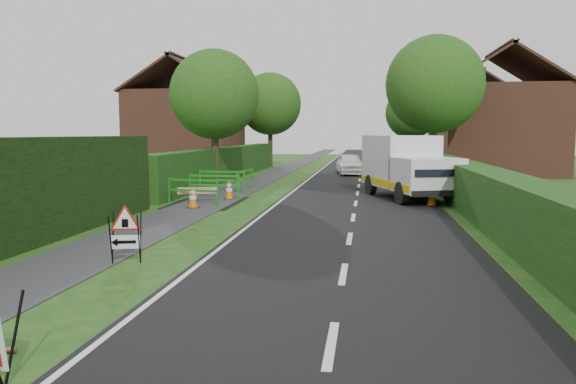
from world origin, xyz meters
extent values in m
plane|color=#184914|center=(0.00, 0.00, 0.00)|extent=(120.00, 120.00, 0.00)
cube|color=black|center=(2.50, 35.00, 0.00)|extent=(6.00, 90.00, 0.02)
cube|color=#2D2D30|center=(-3.00, 35.00, 0.01)|extent=(2.00, 90.00, 0.02)
cube|color=#14380F|center=(-5.00, 22.00, 0.00)|extent=(1.00, 24.00, 1.80)
cube|color=#14380F|center=(6.50, 16.00, 0.00)|extent=(1.20, 50.00, 1.50)
cube|color=brown|center=(-10.00, 30.00, 2.75)|extent=(7.00, 7.00, 5.50)
cube|color=#331E19|center=(-11.75, 30.00, 6.59)|extent=(4.00, 7.40, 2.58)
cube|color=#331E19|center=(-8.25, 30.00, 6.59)|extent=(4.00, 7.40, 2.58)
cube|color=#331E19|center=(-10.00, 30.00, 7.69)|extent=(0.25, 7.40, 0.18)
cube|color=brown|center=(11.00, 28.00, 2.75)|extent=(7.00, 7.00, 5.50)
cube|color=#331E19|center=(9.25, 28.00, 6.59)|extent=(4.00, 7.40, 2.58)
cube|color=#331E19|center=(12.75, 28.00, 6.59)|extent=(4.00, 7.40, 2.58)
cube|color=#331E19|center=(11.00, 28.00, 7.69)|extent=(0.25, 7.40, 0.18)
cube|color=brown|center=(12.00, 42.00, 2.75)|extent=(7.00, 7.00, 5.50)
cube|color=#331E19|center=(10.25, 42.00, 6.59)|extent=(4.00, 7.40, 2.58)
cube|color=#331E19|center=(13.75, 42.00, 6.59)|extent=(4.00, 7.40, 2.58)
cube|color=#331E19|center=(12.00, 42.00, 7.69)|extent=(0.25, 7.40, 0.18)
cylinder|color=#2D2116|center=(-4.60, 18.00, 1.31)|extent=(0.36, 0.36, 2.62)
sphere|color=#173B0F|center=(-4.60, 18.00, 4.50)|extent=(4.40, 4.40, 4.40)
cylinder|color=#2D2116|center=(6.40, 22.00, 1.49)|extent=(0.36, 0.36, 2.97)
sphere|color=#173B0F|center=(6.40, 22.00, 5.18)|extent=(5.20, 5.20, 5.20)
cylinder|color=#2D2116|center=(-4.60, 34.00, 1.40)|extent=(0.36, 0.36, 2.80)
sphere|color=#173B0F|center=(-4.60, 34.00, 4.84)|extent=(4.80, 4.80, 4.80)
cylinder|color=#2D2116|center=(6.40, 38.00, 1.22)|extent=(0.36, 0.36, 2.45)
sphere|color=#173B0F|center=(6.40, 38.00, 4.23)|extent=(4.20, 4.20, 4.20)
cylinder|color=black|center=(-0.72, -3.92, 0.48)|extent=(0.09, 0.33, 0.92)
cylinder|color=black|center=(-2.04, 1.06, 0.52)|extent=(0.10, 0.31, 1.00)
cylinder|color=black|center=(-2.10, 1.30, 0.52)|extent=(0.10, 0.31, 1.00)
cylinder|color=black|center=(-1.52, 1.20, 0.52)|extent=(0.10, 0.31, 1.00)
cylinder|color=black|center=(-1.58, 1.44, 0.52)|extent=(0.10, 0.31, 1.00)
cube|color=white|center=(-1.81, 1.23, 0.45)|extent=(0.54, 0.16, 0.27)
cube|color=black|center=(-1.80, 1.22, 0.45)|extent=(0.39, 0.11, 0.06)
cone|color=black|center=(-2.01, 1.16, 0.45)|extent=(0.16, 0.19, 0.16)
cube|color=black|center=(-1.80, 1.21, 0.83)|extent=(0.12, 0.04, 0.16)
cube|color=silver|center=(4.22, 14.25, 1.47)|extent=(3.11, 3.93, 2.05)
cube|color=silver|center=(5.04, 11.79, 1.07)|extent=(2.72, 2.77, 1.25)
cube|color=black|center=(5.38, 10.78, 1.38)|extent=(1.85, 0.83, 0.58)
cube|color=yellow|center=(3.52, 12.97, 0.66)|extent=(1.70, 4.99, 0.26)
cube|color=yellow|center=(5.55, 13.65, 0.66)|extent=(1.70, 4.99, 0.26)
cube|color=black|center=(5.38, 10.79, 0.51)|extent=(2.02, 0.79, 0.21)
cylinder|color=black|center=(4.15, 11.43, 0.43)|extent=(0.51, 0.89, 0.85)
cylinder|color=black|center=(5.97, 12.04, 0.43)|extent=(0.51, 0.89, 0.85)
cylinder|color=black|center=(3.06, 14.68, 0.43)|extent=(0.51, 0.89, 0.85)
cylinder|color=black|center=(4.88, 15.29, 0.43)|extent=(0.51, 0.89, 0.85)
cube|color=black|center=(5.20, 11.29, 0.02)|extent=(0.38, 0.38, 0.04)
cone|color=orange|center=(5.20, 11.29, 0.42)|extent=(0.32, 0.32, 0.75)
cylinder|color=white|center=(5.20, 11.29, 0.38)|extent=(0.25, 0.25, 0.14)
cylinder|color=white|center=(5.20, 11.29, 0.56)|extent=(0.17, 0.17, 0.10)
cube|color=black|center=(5.14, 14.16, 0.02)|extent=(0.38, 0.38, 0.04)
cone|color=orange|center=(5.14, 14.16, 0.42)|extent=(0.32, 0.32, 0.75)
cylinder|color=white|center=(5.14, 14.16, 0.38)|extent=(0.25, 0.25, 0.14)
cylinder|color=white|center=(5.14, 14.16, 0.56)|extent=(0.17, 0.17, 0.10)
cube|color=black|center=(5.36, 15.55, 0.02)|extent=(0.38, 0.38, 0.04)
cone|color=orange|center=(5.36, 15.55, 0.42)|extent=(0.32, 0.32, 0.75)
cylinder|color=white|center=(5.36, 15.55, 0.38)|extent=(0.25, 0.25, 0.14)
cylinder|color=white|center=(5.36, 15.55, 0.56)|extent=(0.17, 0.17, 0.10)
cube|color=black|center=(-3.06, 9.48, 0.02)|extent=(0.38, 0.38, 0.04)
cone|color=orange|center=(-3.06, 9.48, 0.42)|extent=(0.32, 0.32, 0.75)
cylinder|color=white|center=(-3.06, 9.48, 0.38)|extent=(0.25, 0.25, 0.14)
cylinder|color=white|center=(-3.06, 9.48, 0.56)|extent=(0.17, 0.17, 0.10)
cube|color=black|center=(-2.46, 12.23, 0.02)|extent=(0.38, 0.38, 0.04)
cone|color=orange|center=(-2.46, 12.23, 0.42)|extent=(0.32, 0.32, 0.75)
cylinder|color=white|center=(-2.46, 12.23, 0.38)|extent=(0.25, 0.25, 0.14)
cylinder|color=white|center=(-2.46, 12.23, 0.56)|extent=(0.17, 0.17, 0.10)
cube|color=#197B16|center=(-4.24, 10.37, 0.50)|extent=(0.06, 0.06, 1.00)
cube|color=#197B16|center=(-2.29, 9.92, 0.50)|extent=(0.06, 0.06, 1.00)
cube|color=#197B16|center=(-3.26, 10.14, 0.92)|extent=(1.96, 0.49, 0.08)
cube|color=#197B16|center=(-3.26, 10.14, 0.55)|extent=(1.96, 0.49, 0.08)
cube|color=#197B16|center=(-4.24, 10.37, 0.02)|extent=(0.14, 0.35, 0.04)
cube|color=#197B16|center=(-2.29, 9.92, 0.02)|extent=(0.14, 0.35, 0.04)
cube|color=#197B16|center=(-4.07, 12.27, 0.50)|extent=(0.05, 0.05, 1.00)
cube|color=#197B16|center=(-2.07, 12.26, 0.50)|extent=(0.05, 0.05, 1.00)
cube|color=#197B16|center=(-3.07, 12.26, 0.92)|extent=(2.00, 0.06, 0.08)
cube|color=#197B16|center=(-3.07, 12.26, 0.55)|extent=(2.00, 0.06, 0.08)
cube|color=#197B16|center=(-4.07, 12.27, 0.02)|extent=(0.06, 0.35, 0.04)
cube|color=#197B16|center=(-2.07, 12.26, 0.02)|extent=(0.06, 0.35, 0.04)
cube|color=#197B16|center=(-4.35, 14.56, 0.50)|extent=(0.05, 0.05, 1.00)
cube|color=#197B16|center=(-2.35, 14.48, 0.50)|extent=(0.05, 0.05, 1.00)
cube|color=#197B16|center=(-3.35, 14.52, 0.92)|extent=(2.00, 0.13, 0.08)
cube|color=#197B16|center=(-3.35, 14.52, 0.55)|extent=(2.00, 0.13, 0.08)
cube|color=#197B16|center=(-4.35, 14.56, 0.02)|extent=(0.07, 0.35, 0.04)
cube|color=#197B16|center=(-2.35, 14.48, 0.02)|extent=(0.07, 0.35, 0.04)
cube|color=#197B16|center=(-2.63, 14.30, 0.50)|extent=(0.06, 0.06, 1.00)
cube|color=#197B16|center=(-2.35, 16.28, 0.50)|extent=(0.06, 0.06, 1.00)
cube|color=#197B16|center=(-2.49, 15.29, 0.92)|extent=(0.33, 1.99, 0.08)
cube|color=#197B16|center=(-2.49, 15.29, 0.55)|extent=(0.33, 1.99, 0.08)
cube|color=#197B16|center=(-2.63, 14.30, 0.02)|extent=(0.35, 0.11, 0.04)
cube|color=#197B16|center=(-2.35, 16.28, 0.02)|extent=(0.35, 0.11, 0.04)
cube|color=red|center=(-3.40, 11.11, 0.00)|extent=(1.43, 0.52, 0.25)
cylinder|color=#BF7F4C|center=(-1.24, -3.25, 0.00)|extent=(0.12, 0.07, 0.07)
imported|color=white|center=(1.84, 26.13, 0.67)|extent=(2.10, 4.13, 1.35)
camera|label=1|loc=(2.91, -9.13, 2.59)|focal=35.00mm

